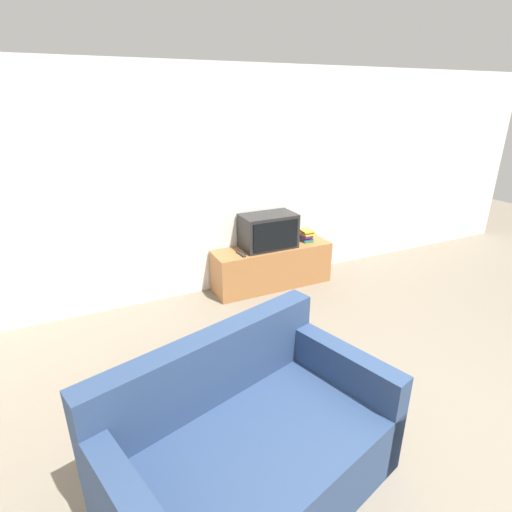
% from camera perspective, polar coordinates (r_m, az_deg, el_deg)
% --- Properties ---
extents(ground_plane, '(14.00, 14.00, 0.00)m').
position_cam_1_polar(ground_plane, '(3.33, 25.27, -23.25)').
color(ground_plane, '#756B5B').
extents(wall_back, '(9.00, 0.06, 2.60)m').
position_cam_1_polar(wall_back, '(4.91, -0.05, 10.63)').
color(wall_back, white).
rests_on(wall_back, ground_plane).
extents(tv_stand, '(1.50, 0.43, 0.52)m').
position_cam_1_polar(tv_stand, '(5.03, 2.31, -1.50)').
color(tv_stand, '#9E6638').
rests_on(tv_stand, ground_plane).
extents(television, '(0.67, 0.40, 0.42)m').
position_cam_1_polar(television, '(4.86, 1.77, 3.59)').
color(television, black).
rests_on(television, tv_stand).
extents(couch, '(1.85, 1.39, 0.93)m').
position_cam_1_polar(couch, '(2.62, -1.04, -25.94)').
color(couch, navy).
rests_on(couch, ground_plane).
extents(book_stack, '(0.17, 0.22, 0.14)m').
position_cam_1_polar(book_stack, '(5.17, 7.16, 2.98)').
color(book_stack, '#2D753D').
rests_on(book_stack, tv_stand).
extents(remote_on_stand, '(0.05, 0.19, 0.02)m').
position_cam_1_polar(remote_on_stand, '(4.68, -2.15, 0.29)').
color(remote_on_stand, '#2D2D2D').
rests_on(remote_on_stand, tv_stand).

